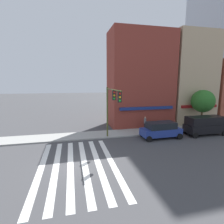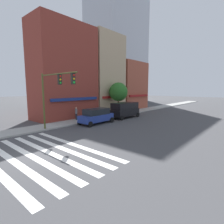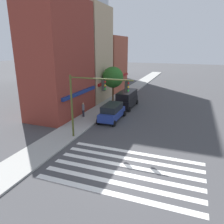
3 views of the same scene
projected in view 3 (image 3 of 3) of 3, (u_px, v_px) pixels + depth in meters
ground_plane at (125, 170)px, 15.59m from camera, size 200.00×200.00×0.00m
sidewalk_left at (39, 152)px, 18.07m from camera, size 120.00×3.00×0.15m
crosswalk_stripes at (125, 170)px, 15.58m from camera, size 6.01×10.80×0.01m
storefront_row at (86, 60)px, 32.81m from camera, size 25.26×5.30×14.20m
traffic_signal at (93, 94)px, 19.10m from camera, size 0.32×5.92×6.02m
suv_blue at (112, 112)px, 25.73m from camera, size 4.75×2.12×1.94m
van_black at (127, 98)px, 31.12m from camera, size 5.01×2.22×2.34m
pedestrian_grey_coat at (83, 109)px, 26.52m from camera, size 0.32×0.32×1.77m
street_tree at (113, 77)px, 32.92m from camera, size 3.17×3.17×5.37m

